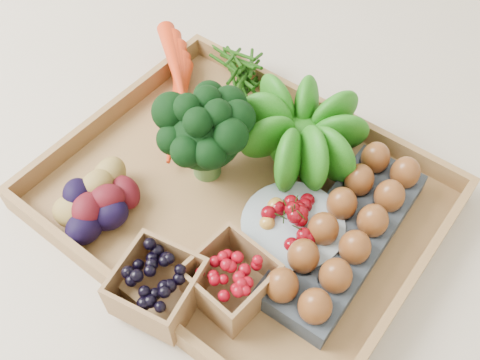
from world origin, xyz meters
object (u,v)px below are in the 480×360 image
Objects in this scene: cherry_bowl at (292,230)px; egg_carton at (344,237)px; broccoli at (206,148)px; tray at (240,201)px.

cherry_bowl is 0.48× the size of egg_carton.
broccoli is at bearing 173.72° from cherry_bowl.
egg_carton is (0.16, 0.03, 0.03)m from tray.
tray is 0.10m from broccoli.
tray is at bearing -7.16° from broccoli.
cherry_bowl is at bearing -5.65° from tray.
tray is 1.81× the size of egg_carton.
broccoli is at bearing -177.54° from egg_carton.
tray is at bearing 174.35° from cherry_bowl.
egg_carton is (0.24, 0.02, -0.04)m from broccoli.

